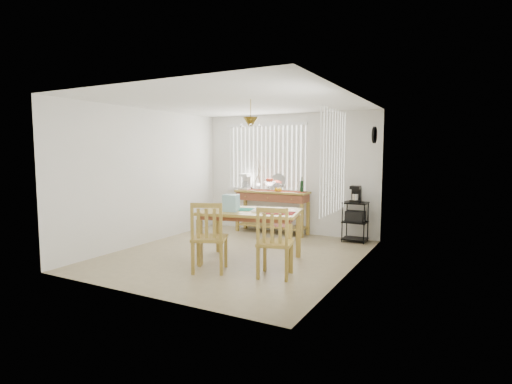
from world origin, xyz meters
The scene contains 10 objects.
ground centered at (0.00, 0.00, -0.01)m, with size 4.00×4.50×0.01m, color tan.
room_shell centered at (0.00, 0.02, 1.69)m, with size 4.20×4.70×2.70m.
sideboard centered at (-0.27, 2.00, 0.70)m, with size 1.66×0.47×0.93m.
sideboard_items centered at (-0.55, 2.01, 1.08)m, with size 1.57×0.39×0.71m.
wire_cart centered at (1.55, 2.00, 0.48)m, with size 0.47×0.37×0.79m.
cart_items centered at (1.55, 2.01, 0.94)m, with size 0.19×0.22×0.33m.
dining_table centered at (0.42, -0.23, 0.74)m, with size 1.75×1.33×0.83m.
table_items centered at (0.30, -0.39, 0.93)m, with size 1.29×0.58×0.27m.
chair_left centered at (0.16, -1.03, 0.52)m, with size 0.64×0.64×1.05m.
chair_right centered at (1.13, -0.81, 0.50)m, with size 0.57×0.57×1.02m.
Camera 1 is at (3.50, -5.81, 1.77)m, focal length 28.00 mm.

